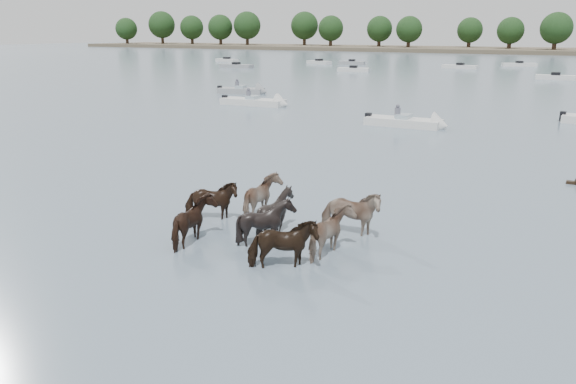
% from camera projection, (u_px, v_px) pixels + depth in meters
% --- Properties ---
extents(ground, '(400.00, 400.00, 0.00)m').
position_uv_depth(ground, '(186.00, 247.00, 15.25)').
color(ground, slate).
rests_on(ground, ground).
extents(shoreline, '(160.00, 30.00, 1.00)m').
position_uv_depth(shoreline, '(311.00, 47.00, 173.87)').
color(shoreline, '#4C4233').
rests_on(shoreline, ground).
extents(pony_herd, '(6.19, 5.03, 1.53)m').
position_uv_depth(pony_herd, '(272.00, 219.00, 15.81)').
color(pony_herd, black).
rests_on(pony_herd, ground).
extents(motorboat_a, '(5.81, 1.91, 1.92)m').
position_uv_depth(motorboat_a, '(262.00, 103.00, 43.76)').
color(motorboat_a, silver).
rests_on(motorboat_a, ground).
extents(motorboat_b, '(5.19, 1.64, 1.92)m').
position_uv_depth(motorboat_b, '(415.00, 123.00, 34.06)').
color(motorboat_b, silver).
rests_on(motorboat_b, ground).
extents(motorboat_f, '(4.90, 2.65, 1.92)m').
position_uv_depth(motorboat_f, '(248.00, 91.00, 52.03)').
color(motorboat_f, gray).
rests_on(motorboat_f, ground).
extents(distant_flotilla, '(104.57, 27.26, 0.93)m').
position_uv_depth(distant_flotilla, '(528.00, 70.00, 79.50)').
color(distant_flotilla, silver).
rests_on(distant_flotilla, ground).
extents(treeline, '(144.52, 20.66, 11.92)m').
position_uv_depth(treeline, '(288.00, 27.00, 174.45)').
color(treeline, '#382619').
rests_on(treeline, ground).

